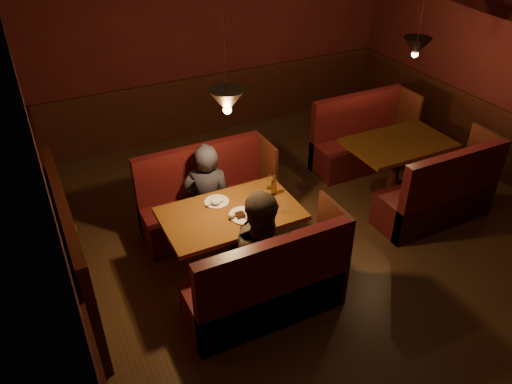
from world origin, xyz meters
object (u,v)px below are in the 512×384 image
second_bench_near (439,199)px  diner_a (206,180)px  main_bench_far (207,204)px  second_bench_far (360,144)px  main_table (233,225)px  main_bench_near (269,291)px  second_table (397,155)px  diner_b (265,236)px

second_bench_near → diner_a: bearing=159.1°
main_bench_far → second_bench_far: size_ratio=1.06×
second_bench_far → main_table: bearing=-154.3°
diner_a → main_bench_near: bearing=112.5°
main_table → second_table: bearing=10.0°
main_bench_far → main_bench_near: bearing=-90.0°
main_table → diner_a: bearing=92.1°
main_table → main_bench_far: main_bench_far is taller
main_table → second_table: size_ratio=1.06×
second_bench_near → diner_b: 2.65m
second_table → diner_a: diner_a is taller
diner_a → main_bench_far: bearing=-84.0°
second_table → diner_b: size_ratio=0.82×
second_bench_near → diner_a: (-2.71, 1.03, 0.46)m
second_bench_near → main_table: bearing=172.5°
second_bench_near → diner_b: bearing=-174.8°
main_table → diner_b: diner_b is taller
main_table → second_bench_near: bearing=-7.5°
diner_b → main_table: bearing=84.7°
second_bench_far → diner_b: (-2.60, -1.89, 0.49)m
second_table → second_bench_far: 0.86m
main_bench_far → diner_a: bearing=-105.0°
main_bench_near → main_bench_far: bearing=90.0°
main_table → main_bench_far: (0.02, 0.83, -0.26)m
second_bench_near → second_table: bearing=92.2°
second_table → second_bench_near: 0.86m
main_table → diner_a: size_ratio=0.90×
main_bench_far → second_bench_near: main_bench_far is taller
main_bench_far → main_bench_near: same height
second_table → main_bench_near: bearing=-153.7°
main_bench_far → diner_b: diner_b is taller
main_bench_near → second_bench_far: main_bench_near is taller
main_bench_far → diner_b: (0.07, -1.42, 0.49)m
main_table → diner_a: 0.71m
second_table → second_bench_far: second_bench_far is taller
diner_a → second_bench_near: bearing=-180.0°
main_bench_far → main_bench_near: (0.00, -1.66, 0.00)m
second_table → second_bench_far: (0.03, 0.82, -0.23)m
main_table → second_bench_near: size_ratio=0.96×
second_table → main_bench_far: bearing=172.2°
diner_b → second_bench_far: bearing=22.5°
main_bench_near → diner_b: bearing=73.7°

